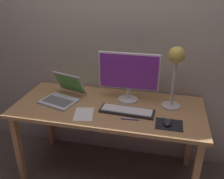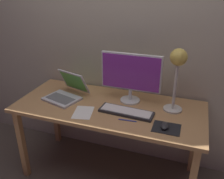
{
  "view_description": "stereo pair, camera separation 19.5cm",
  "coord_description": "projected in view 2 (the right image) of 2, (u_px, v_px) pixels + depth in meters",
  "views": [
    {
      "loc": [
        0.44,
        -1.78,
        1.74
      ],
      "look_at": [
        0.04,
        -0.05,
        0.92
      ],
      "focal_mm": 39.22,
      "sensor_mm": 36.0,
      "label": 1
    },
    {
      "loc": [
        0.63,
        -1.72,
        1.74
      ],
      "look_at": [
        0.04,
        -0.05,
        0.92
      ],
      "focal_mm": 39.22,
      "sensor_mm": 36.0,
      "label": 2
    }
  ],
  "objects": [
    {
      "name": "paper_sheet_near_mouse",
      "position": [
        83.0,
        112.0,
        1.98
      ],
      "size": [
        0.19,
        0.24,
        0.0
      ],
      "primitive_type": "cube",
      "rotation": [
        0.0,
        0.0,
        0.21
      ],
      "color": "white",
      "rests_on": "desk"
    },
    {
      "name": "monitor",
      "position": [
        131.0,
        75.0,
        2.06
      ],
      "size": [
        0.52,
        0.17,
        0.43
      ],
      "color": "silver",
      "rests_on": "desk"
    },
    {
      "name": "laptop",
      "position": [
        68.0,
        90.0,
        2.22
      ],
      "size": [
        0.38,
        0.4,
        0.23
      ],
      "color": "silver",
      "rests_on": "desk"
    },
    {
      "name": "mouse",
      "position": [
        165.0,
        126.0,
        1.77
      ],
      "size": [
        0.06,
        0.1,
        0.03
      ],
      "primitive_type": "ellipsoid",
      "color": "#28282B",
      "rests_on": "mousepad"
    },
    {
      "name": "keyboard_main",
      "position": [
        126.0,
        112.0,
        1.97
      ],
      "size": [
        0.45,
        0.17,
        0.03
      ],
      "color": "#28282B",
      "rests_on": "desk"
    },
    {
      "name": "desk",
      "position": [
        109.0,
        114.0,
        2.12
      ],
      "size": [
        1.6,
        0.7,
        0.74
      ],
      "color": "tan",
      "rests_on": "ground"
    },
    {
      "name": "back_wall",
      "position": [
        124.0,
        31.0,
        2.19
      ],
      "size": [
        4.8,
        0.06,
        2.6
      ],
      "primitive_type": "cube",
      "color": "#B2A893",
      "rests_on": "ground"
    },
    {
      "name": "pen",
      "position": [
        127.0,
        120.0,
        1.86
      ],
      "size": [
        0.14,
        0.02,
        0.01
      ],
      "primitive_type": "cylinder",
      "rotation": [
        0.0,
        1.57,
        0.07
      ],
      "color": "#2633A5",
      "rests_on": "desk"
    },
    {
      "name": "desk_lamp",
      "position": [
        178.0,
        66.0,
        1.86
      ],
      "size": [
        0.15,
        0.15,
        0.52
      ],
      "color": "beige",
      "rests_on": "desk"
    },
    {
      "name": "ground_plane",
      "position": [
        109.0,
        172.0,
        2.4
      ],
      "size": [
        4.8,
        4.8,
        0.0
      ],
      "primitive_type": "plane",
      "color": "brown",
      "rests_on": "ground"
    },
    {
      "name": "mousepad",
      "position": [
        166.0,
        128.0,
        1.77
      ],
      "size": [
        0.2,
        0.16,
        0.0
      ],
      "primitive_type": "cube",
      "color": "black",
      "rests_on": "desk"
    }
  ]
}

